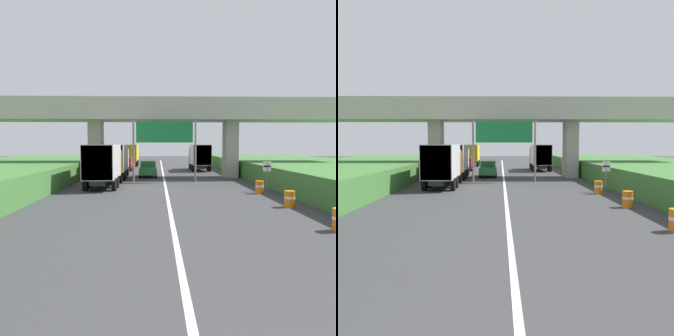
# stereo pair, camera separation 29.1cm
# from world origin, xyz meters

# --- Properties ---
(lane_centre_stripe) EXTENTS (0.20, 93.26, 0.01)m
(lane_centre_stripe) POSITION_xyz_m (0.00, 26.63, 0.00)
(lane_centre_stripe) COLOR white
(lane_centre_stripe) RESTS_ON ground
(overpass_bridge) EXTENTS (40.00, 4.80, 8.13)m
(overpass_bridge) POSITION_xyz_m (0.00, 33.29, 6.18)
(overpass_bridge) COLOR #ADA89E
(overpass_bridge) RESTS_ON ground
(overhead_highway_sign) EXTENTS (5.88, 0.18, 5.63)m
(overhead_highway_sign) POSITION_xyz_m (0.00, 28.72, 4.19)
(overhead_highway_sign) COLOR slate
(overhead_highway_sign) RESTS_ON ground
(speed_limit_sign) EXTENTS (0.60, 0.08, 2.23)m
(speed_limit_sign) POSITION_xyz_m (7.40, 22.14, 1.48)
(speed_limit_sign) COLOR slate
(speed_limit_sign) RESTS_ON ground
(truck_silver) EXTENTS (2.44, 7.30, 3.44)m
(truck_silver) POSITION_xyz_m (-4.97, 32.42, 1.93)
(truck_silver) COLOR black
(truck_silver) RESTS_ON ground
(truck_yellow) EXTENTS (2.44, 7.30, 3.44)m
(truck_yellow) POSITION_xyz_m (-5.02, 53.28, 1.93)
(truck_yellow) COLOR black
(truck_yellow) RESTS_ON ground
(truck_orange) EXTENTS (2.44, 7.30, 3.44)m
(truck_orange) POSITION_xyz_m (-4.96, 25.09, 1.93)
(truck_orange) COLOR black
(truck_orange) RESTS_ON ground
(truck_black) EXTENTS (2.44, 7.30, 3.44)m
(truck_black) POSITION_xyz_m (4.95, 42.89, 1.93)
(truck_black) COLOR black
(truck_black) RESTS_ON ground
(car_red) EXTENTS (1.86, 4.10, 1.72)m
(car_red) POSITION_xyz_m (-4.90, 42.71, 0.86)
(car_red) COLOR red
(car_red) RESTS_ON ground
(car_green) EXTENTS (1.86, 4.10, 1.72)m
(car_green) POSITION_xyz_m (-1.64, 33.72, 0.86)
(car_green) COLOR #236B38
(car_green) RESTS_ON ground
(construction_barrel_2) EXTENTS (0.57, 0.57, 0.90)m
(construction_barrel_2) POSITION_xyz_m (6.62, 15.80, 0.46)
(construction_barrel_2) COLOR orange
(construction_barrel_2) RESTS_ON ground
(construction_barrel_3) EXTENTS (0.57, 0.57, 0.90)m
(construction_barrel_3) POSITION_xyz_m (6.51, 21.00, 0.46)
(construction_barrel_3) COLOR orange
(construction_barrel_3) RESTS_ON ground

